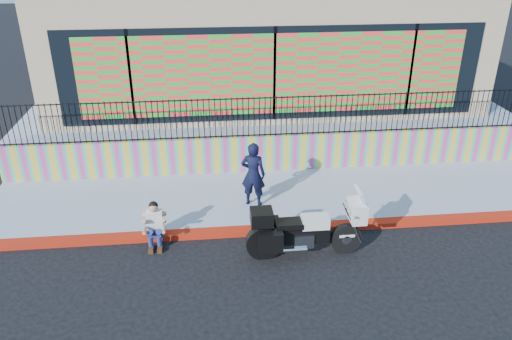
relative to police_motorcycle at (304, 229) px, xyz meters
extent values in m
plane|color=black|center=(0.02, 1.00, -0.68)|extent=(90.00, 90.00, 0.00)
cube|color=#AD280C|center=(0.02, 1.00, -0.61)|extent=(16.00, 0.30, 0.15)
cube|color=#99A0B8|center=(0.02, 2.65, -0.61)|extent=(16.00, 3.00, 0.15)
cube|color=#DA398D|center=(0.02, 4.25, 0.02)|extent=(16.00, 0.20, 1.10)
cube|color=#99A0B8|center=(0.02, 9.35, -0.06)|extent=(16.00, 10.00, 1.25)
cube|color=tan|center=(0.02, 9.15, 2.57)|extent=(14.00, 8.00, 4.00)
cube|color=black|center=(0.02, 5.13, 2.17)|extent=(12.60, 0.04, 2.80)
cube|color=#FF4238|center=(0.02, 5.10, 2.17)|extent=(11.48, 0.02, 2.40)
cylinder|color=black|center=(0.99, 0.00, -0.32)|extent=(0.73, 0.16, 0.73)
cylinder|color=black|center=(-0.89, 0.00, -0.32)|extent=(0.73, 0.16, 0.73)
cube|color=black|center=(0.05, 0.00, -0.13)|extent=(1.05, 0.31, 0.38)
cube|color=silver|center=(0.00, 0.00, -0.24)|extent=(0.44, 0.38, 0.33)
cube|color=silver|center=(0.25, 0.00, 0.18)|extent=(0.61, 0.36, 0.27)
cube|color=black|center=(-0.34, 0.00, 0.16)|extent=(0.61, 0.38, 0.13)
cube|color=silver|center=(1.19, 0.00, 0.40)|extent=(0.33, 0.58, 0.47)
cube|color=silver|center=(1.24, 0.00, 0.76)|extent=(0.20, 0.51, 0.37)
cube|color=black|center=(-0.95, 0.00, 0.37)|extent=(0.49, 0.47, 0.33)
cube|color=black|center=(-0.78, -0.33, -0.07)|extent=(0.53, 0.20, 0.44)
cube|color=black|center=(-0.78, 0.33, -0.07)|extent=(0.53, 0.20, 0.44)
cube|color=silver|center=(0.99, 0.00, -0.21)|extent=(0.36, 0.18, 0.07)
imported|color=black|center=(-0.91, 2.19, 0.34)|extent=(0.74, 0.60, 1.75)
cube|color=navy|center=(-3.36, 0.93, -0.44)|extent=(0.36, 0.28, 0.18)
cube|color=white|center=(-3.36, 0.89, -0.09)|extent=(0.38, 0.27, 0.54)
sphere|color=tan|center=(-3.36, 0.85, 0.27)|extent=(0.21, 0.21, 0.21)
cube|color=#472814|center=(-3.46, 0.49, -0.63)|extent=(0.11, 0.26, 0.10)
cube|color=#472814|center=(-3.26, 0.49, -0.63)|extent=(0.11, 0.26, 0.10)
camera|label=1|loc=(-2.05, -9.30, 6.03)|focal=35.00mm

